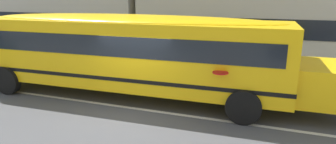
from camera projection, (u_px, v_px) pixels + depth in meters
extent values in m
plane|color=#4C4C4F|center=(137.00, 109.00, 10.05)|extent=(400.00, 400.00, 0.00)
cube|color=gray|center=(193.00, 62.00, 16.86)|extent=(120.00, 3.00, 0.01)
cube|color=silver|center=(137.00, 109.00, 10.05)|extent=(110.00, 0.16, 0.01)
cube|color=yellow|center=(126.00, 51.00, 11.03)|extent=(11.91, 3.02, 2.37)
cube|color=yellow|center=(322.00, 83.00, 9.18)|extent=(1.78, 2.31, 1.18)
cube|color=black|center=(5.00, 65.00, 13.07)|extent=(0.29, 2.69, 0.39)
cube|color=black|center=(125.00, 40.00, 10.92)|extent=(11.20, 3.04, 0.69)
cube|color=black|center=(126.00, 69.00, 11.22)|extent=(11.93, 3.05, 0.13)
ellipsoid|color=yellow|center=(125.00, 20.00, 10.73)|extent=(11.43, 2.79, 0.39)
cylinder|color=red|center=(220.00, 73.00, 8.53)|extent=(0.49, 0.49, 0.03)
cylinder|color=black|center=(248.00, 82.00, 11.25)|extent=(1.08, 0.33, 1.08)
cylinder|color=black|center=(243.00, 107.00, 8.77)|extent=(1.08, 0.33, 1.08)
cylinder|color=black|center=(53.00, 65.00, 13.91)|extent=(1.08, 0.33, 1.08)
cylinder|color=black|center=(8.00, 81.00, 11.44)|extent=(1.08, 0.33, 1.08)
cylinder|color=black|center=(21.00, 50.00, 18.91)|extent=(0.61, 0.21, 0.60)
cylinder|color=black|center=(0.00, 55.00, 17.33)|extent=(0.61, 0.21, 0.60)
cube|color=black|center=(13.00, 19.00, 22.43)|extent=(16.57, 0.04, 1.10)
cube|color=black|center=(289.00, 30.00, 16.09)|extent=(15.65, 0.04, 1.10)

